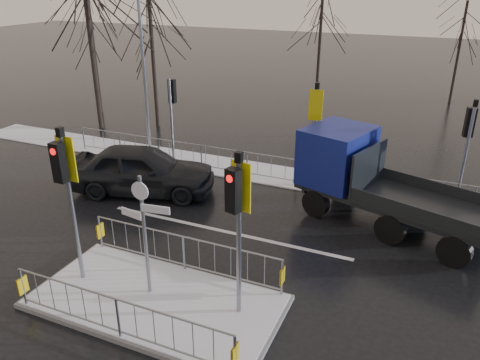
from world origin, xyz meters
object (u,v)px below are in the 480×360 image
at_px(traffic_island, 155,290).
at_px(car_far_lane, 142,170).
at_px(flatbed_truck, 360,173).
at_px(street_lamp_left, 143,47).

bearing_deg(traffic_island, car_far_lane, 126.80).
relative_size(car_far_lane, flatbed_truck, 0.81).
xyz_separation_m(flatbed_truck, street_lamp_left, (-9.93, 2.94, 3.00)).
bearing_deg(flatbed_truck, street_lamp_left, 163.52).
bearing_deg(car_far_lane, street_lamp_left, 14.19).
bearing_deg(traffic_island, flatbed_truck, 61.80).
relative_size(car_far_lane, street_lamp_left, 0.63).
bearing_deg(flatbed_truck, traffic_island, -118.20).
bearing_deg(street_lamp_left, car_far_lane, -59.53).
distance_m(traffic_island, flatbed_truck, 7.52).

